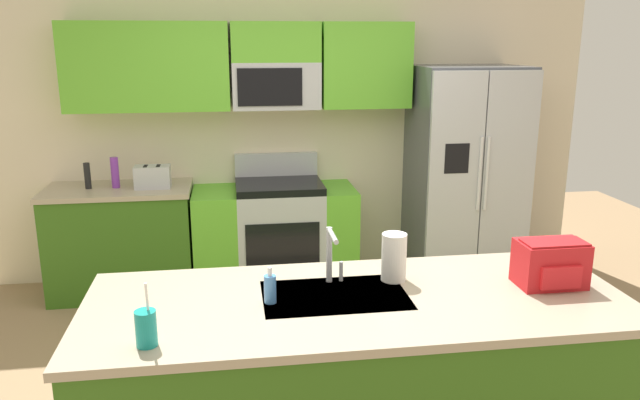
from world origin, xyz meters
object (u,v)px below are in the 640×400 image
at_px(pepper_mill, 87,176).
at_px(paper_towel_roll, 394,257).
at_px(range_oven, 275,234).
at_px(sink_faucet, 331,251).
at_px(drink_cup_teal, 146,328).
at_px(backpack, 551,263).
at_px(bottle_purple, 115,173).
at_px(soap_dispenser, 270,288).
at_px(toaster, 153,177).
at_px(refrigerator, 465,175).

bearing_deg(pepper_mill, paper_towel_roll, -49.46).
distance_m(range_oven, sink_faucet, 2.34).
relative_size(range_oven, paper_towel_roll, 5.67).
distance_m(pepper_mill, paper_towel_roll, 2.96).
bearing_deg(drink_cup_teal, backpack, 10.46).
distance_m(range_oven, paper_towel_roll, 2.36).
relative_size(bottle_purple, drink_cup_teal, 0.93).
bearing_deg(soap_dispenser, backpack, 0.22).
bearing_deg(range_oven, paper_towel_roll, -79.27).
bearing_deg(toaster, paper_towel_roll, -57.32).
distance_m(soap_dispenser, paper_towel_roll, 0.66).
height_order(range_oven, toaster, range_oven).
bearing_deg(drink_cup_teal, range_oven, 75.68).
height_order(range_oven, sink_faucet, sink_faucet).
xyz_separation_m(refrigerator, pepper_mill, (-3.14, 0.07, 0.08)).
bearing_deg(bottle_purple, toaster, -10.14).
bearing_deg(refrigerator, bottle_purple, 178.57).
height_order(refrigerator, pepper_mill, refrigerator).
relative_size(bottle_purple, soap_dispenser, 1.46).
bearing_deg(soap_dispenser, sink_faucet, 30.38).
xyz_separation_m(toaster, bottle_purple, (-0.30, 0.05, 0.03)).
xyz_separation_m(refrigerator, toaster, (-2.63, 0.02, 0.07)).
bearing_deg(pepper_mill, toaster, -5.57).
distance_m(toaster, paper_towel_roll, 2.61).
bearing_deg(soap_dispenser, toaster, 108.18).
bearing_deg(toaster, range_oven, 3.06).
bearing_deg(paper_towel_roll, range_oven, 100.73).
height_order(drink_cup_teal, soap_dispenser, drink_cup_teal).
relative_size(sink_faucet, drink_cup_teal, 1.06).
bearing_deg(range_oven, soap_dispenser, -94.72).
bearing_deg(bottle_purple, drink_cup_teal, -78.32).
xyz_separation_m(pepper_mill, backpack, (2.66, -2.42, 0.01)).
xyz_separation_m(range_oven, backpack, (1.16, -2.43, 0.57)).
bearing_deg(paper_towel_roll, refrigerator, 60.77).
relative_size(refrigerator, toaster, 6.61).
bearing_deg(sink_faucet, range_oven, 92.83).
bearing_deg(soap_dispenser, refrigerator, 51.99).
bearing_deg(backpack, toaster, 132.06).
bearing_deg(backpack, drink_cup_teal, -169.54).
bearing_deg(refrigerator, soap_dispenser, -128.01).
bearing_deg(drink_cup_teal, soap_dispenser, 33.85).
bearing_deg(refrigerator, backpack, -101.59).
distance_m(range_oven, soap_dispenser, 2.50).
relative_size(bottle_purple, paper_towel_roll, 1.03).
xyz_separation_m(drink_cup_teal, soap_dispenser, (0.51, 0.34, -0.01)).
height_order(bottle_purple, soap_dispenser, bottle_purple).
bearing_deg(toaster, refrigerator, -0.42).
bearing_deg(bottle_purple, paper_towel_roll, -52.80).
height_order(refrigerator, sink_faucet, refrigerator).
bearing_deg(range_oven, backpack, -64.44).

